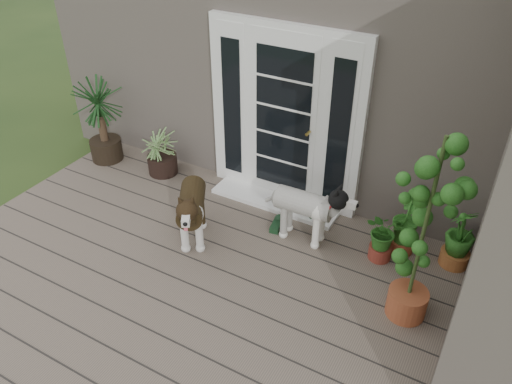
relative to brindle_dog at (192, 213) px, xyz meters
The scene contains 14 objects.
deck 1.23m from the brindle_dog, 54.86° to the right, with size 6.20×4.60×0.12m, color #6B5B4C.
house_main 3.54m from the brindle_dog, 78.66° to the left, with size 7.40×4.00×3.10m, color #665E54.
door_unit 1.52m from the brindle_dog, 69.78° to the left, with size 1.90×0.14×2.15m, color white.
door_step 1.20m from the brindle_dog, 66.35° to the left, with size 1.60×0.40×0.05m, color white.
brindle_dog is the anchor object (origin of this frame).
white_dog 1.21m from the brindle_dog, 29.73° to the left, with size 0.36×0.84×0.70m, color silver, non-canonical shape.
spider_plant 1.51m from the brindle_dog, 140.92° to the left, with size 0.65×0.65×0.69m, color #86A465, non-canonical shape.
yucca 2.27m from the brindle_dog, 157.53° to the left, with size 0.81×0.81×1.18m, color black, non-canonical shape.
herb_a 2.04m from the brindle_dog, 20.28° to the left, with size 0.38×0.38×0.49m, color #174F16.
herb_b 2.27m from the brindle_dog, 24.25° to the left, with size 0.37×0.37×0.55m, color #1D5719.
herb_c 2.80m from the brindle_dog, 20.80° to the left, with size 0.35×0.35×0.55m, color #164E17.
sapling 2.44m from the brindle_dog, ahead, with size 0.57×0.57×1.95m, color #25601B, non-canonical shape.
clog_left 1.01m from the brindle_dog, 41.67° to the left, with size 0.14×0.30×0.09m, color #14321A, non-canonical shape.
clog_right 1.51m from the brindle_dog, 45.24° to the left, with size 0.14×0.30×0.09m, color #173A1C, non-canonical shape.
Camera 1 is at (2.08, -2.15, 3.75)m, focal length 35.38 mm.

